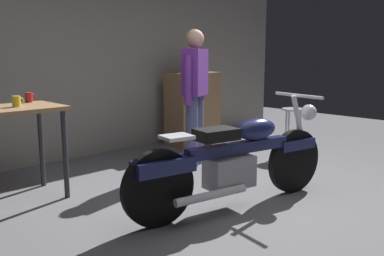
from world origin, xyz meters
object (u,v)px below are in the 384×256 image
(motorcycle, at_px, (236,159))
(shop_stool, at_px, (293,119))
(mug_yellow_tall, at_px, (17,101))
(mug_red_diner, at_px, (29,97))
(person_standing, at_px, (195,91))
(wooden_dresser, at_px, (193,108))

(motorcycle, height_order, shop_stool, motorcycle)
(shop_stool, relative_size, mug_yellow_tall, 5.87)
(mug_red_diner, xyz_separation_m, mug_yellow_tall, (-0.23, -0.26, 0.00))
(person_standing, height_order, wooden_dresser, person_standing)
(wooden_dresser, bearing_deg, mug_red_diner, -171.57)
(shop_stool, relative_size, mug_red_diner, 6.14)
(wooden_dresser, bearing_deg, mug_yellow_tall, -167.21)
(mug_yellow_tall, bearing_deg, person_standing, -6.75)
(motorcycle, height_order, mug_yellow_tall, mug_yellow_tall)
(shop_stool, height_order, mug_red_diner, mug_red_diner)
(wooden_dresser, height_order, mug_red_diner, wooden_dresser)
(motorcycle, relative_size, person_standing, 1.29)
(motorcycle, height_order, mug_red_diner, mug_red_diner)
(person_standing, relative_size, wooden_dresser, 1.52)
(mug_red_diner, bearing_deg, mug_yellow_tall, -131.03)
(wooden_dresser, bearing_deg, shop_stool, -70.86)
(wooden_dresser, height_order, mug_yellow_tall, wooden_dresser)
(mug_red_diner, bearing_deg, motorcycle, -59.19)
(motorcycle, relative_size, mug_red_diner, 20.73)
(person_standing, height_order, mug_yellow_tall, person_standing)
(shop_stool, distance_m, mug_yellow_tall, 3.56)
(shop_stool, height_order, mug_yellow_tall, mug_yellow_tall)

